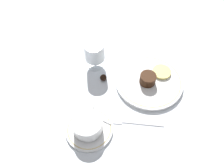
{
  "coord_description": "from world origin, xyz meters",
  "views": [
    {
      "loc": [
        -0.51,
        -0.03,
        0.68
      ],
      "look_at": [
        -0.06,
        0.08,
        0.04
      ],
      "focal_mm": 35.0,
      "sensor_mm": 36.0,
      "label": 1
    }
  ],
  "objects_px": {
    "wine_glass": "(95,53)",
    "fork": "(129,122)",
    "dinner_plate": "(149,81)",
    "coffee_cup": "(88,125)",
    "dessert_cake": "(148,80)"
  },
  "relations": [
    {
      "from": "coffee_cup",
      "to": "dinner_plate",
      "type": "bearing_deg",
      "value": -35.2
    },
    {
      "from": "coffee_cup",
      "to": "wine_glass",
      "type": "relative_size",
      "value": 1.06
    },
    {
      "from": "wine_glass",
      "to": "dessert_cake",
      "type": "relative_size",
      "value": 1.94
    },
    {
      "from": "dessert_cake",
      "to": "wine_glass",
      "type": "bearing_deg",
      "value": 77.02
    },
    {
      "from": "coffee_cup",
      "to": "wine_glass",
      "type": "xyz_separation_m",
      "value": [
        0.28,
        0.05,
        0.04
      ]
    },
    {
      "from": "coffee_cup",
      "to": "fork",
      "type": "height_order",
      "value": "coffee_cup"
    },
    {
      "from": "dinner_plate",
      "to": "wine_glass",
      "type": "xyz_separation_m",
      "value": [
        0.04,
        0.22,
        0.07
      ]
    },
    {
      "from": "fork",
      "to": "dessert_cake",
      "type": "relative_size",
      "value": 3.2
    },
    {
      "from": "coffee_cup",
      "to": "fork",
      "type": "xyz_separation_m",
      "value": [
        0.06,
        -0.13,
        -0.03
      ]
    },
    {
      "from": "dinner_plate",
      "to": "dessert_cake",
      "type": "bearing_deg",
      "value": 152.01
    },
    {
      "from": "dinner_plate",
      "to": "fork",
      "type": "height_order",
      "value": "dinner_plate"
    },
    {
      "from": "wine_glass",
      "to": "dessert_cake",
      "type": "distance_m",
      "value": 0.23
    },
    {
      "from": "dinner_plate",
      "to": "coffee_cup",
      "type": "height_order",
      "value": "coffee_cup"
    },
    {
      "from": "wine_glass",
      "to": "dessert_cake",
      "type": "bearing_deg",
      "value": -102.98
    },
    {
      "from": "wine_glass",
      "to": "fork",
      "type": "height_order",
      "value": "wine_glass"
    }
  ]
}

